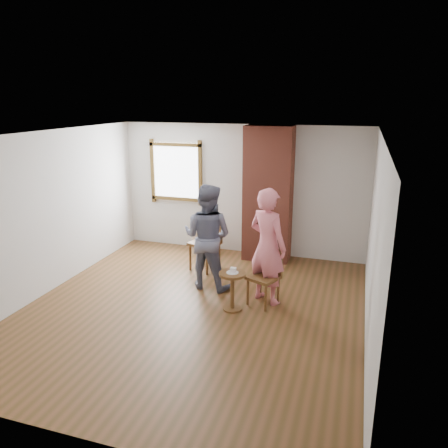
{
  "coord_description": "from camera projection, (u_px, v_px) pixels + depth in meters",
  "views": [
    {
      "loc": [
        2.26,
        -5.57,
        3.09
      ],
      "look_at": [
        0.25,
        0.8,
        1.15
      ],
      "focal_mm": 35.0,
      "sensor_mm": 36.0,
      "label": 1
    }
  ],
  "objects": [
    {
      "name": "stoneware_crock",
      "position": [
        201.0,
        241.0,
        8.96
      ],
      "size": [
        0.48,
        0.48,
        0.5
      ],
      "primitive_type": "cylinder",
      "rotation": [
        0.0,
        0.0,
        0.3
      ],
      "color": "tan",
      "rests_on": "ground"
    },
    {
      "name": "person_pink",
      "position": [
        268.0,
        246.0,
        6.67
      ],
      "size": [
        0.79,
        0.69,
        1.82
      ],
      "primitive_type": "imported",
      "rotation": [
        0.0,
        0.0,
        2.66
      ],
      "color": "#EA7583",
      "rests_on": "ground"
    },
    {
      "name": "man",
      "position": [
        207.0,
        237.0,
        7.19
      ],
      "size": [
        0.92,
        0.76,
        1.77
      ],
      "primitive_type": "imported",
      "rotation": [
        0.0,
        0.0,
        3.03
      ],
      "color": "#141739",
      "rests_on": "ground"
    },
    {
      "name": "dining_chair_left",
      "position": [
        207.0,
        239.0,
        8.08
      ],
      "size": [
        0.59,
        0.59,
        1.02
      ],
      "rotation": [
        0.0,
        0.0,
        -0.3
      ],
      "color": "brown",
      "rests_on": "ground"
    },
    {
      "name": "dark_pot",
      "position": [
        200.0,
        249.0,
        9.02
      ],
      "size": [
        0.18,
        0.18,
        0.16
      ],
      "primitive_type": "cylinder",
      "rotation": [
        0.0,
        0.0,
        0.19
      ],
      "color": "black",
      "rests_on": "ground"
    },
    {
      "name": "side_table",
      "position": [
        232.0,
        285.0,
        6.5
      ],
      "size": [
        0.4,
        0.4,
        0.6
      ],
      "color": "brown",
      "rests_on": "ground"
    },
    {
      "name": "ground",
      "position": [
        192.0,
        309.0,
        6.62
      ],
      "size": [
        5.5,
        5.5,
        0.0
      ],
      "primitive_type": "plane",
      "color": "brown",
      "rests_on": "ground"
    },
    {
      "name": "brick_chimney",
      "position": [
        268.0,
        194.0,
        8.37
      ],
      "size": [
        0.9,
        0.5,
        2.6
      ],
      "primitive_type": "cube",
      "color": "#9E4A38",
      "rests_on": "ground"
    },
    {
      "name": "room_shell",
      "position": [
        201.0,
        184.0,
        6.68
      ],
      "size": [
        5.04,
        5.52,
        2.62
      ],
      "color": "silver",
      "rests_on": "ground"
    },
    {
      "name": "cake_slice",
      "position": [
        233.0,
        270.0,
        6.43
      ],
      "size": [
        0.08,
        0.07,
        0.06
      ],
      "primitive_type": "cube",
      "color": "white",
      "rests_on": "cake_plate"
    },
    {
      "name": "dining_chair_right",
      "position": [
        266.0,
        273.0,
        6.7
      ],
      "size": [
        0.54,
        0.54,
        0.89
      ],
      "rotation": [
        0.0,
        0.0,
        -0.4
      ],
      "color": "brown",
      "rests_on": "ground"
    },
    {
      "name": "cake_plate",
      "position": [
        232.0,
        272.0,
        6.45
      ],
      "size": [
        0.18,
        0.18,
        0.01
      ],
      "primitive_type": "cylinder",
      "color": "white",
      "rests_on": "side_table"
    }
  ]
}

